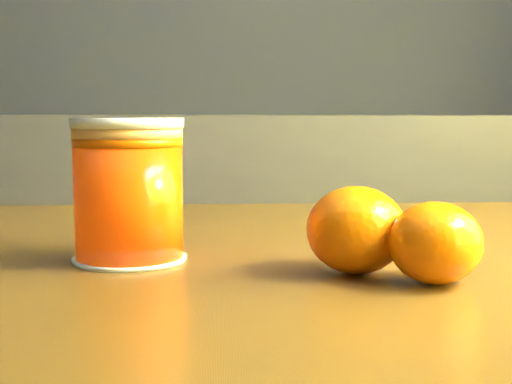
# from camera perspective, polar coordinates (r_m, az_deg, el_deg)

# --- Properties ---
(kitchen_counter) EXTENTS (3.15, 0.60, 0.90)m
(kitchen_counter) POSITION_cam_1_polar(r_m,az_deg,el_deg) (2.25, -18.64, -5.67)
(kitchen_counter) COLOR #525257
(kitchen_counter) RESTS_ON ground
(juice_glass) EXTENTS (0.08, 0.08, 0.10)m
(juice_glass) POSITION_cam_1_polar(r_m,az_deg,el_deg) (0.53, -10.15, 0.09)
(juice_glass) COLOR #FE4205
(juice_glass) RESTS_ON table
(orange_front) EXTENTS (0.09, 0.09, 0.06)m
(orange_front) POSITION_cam_1_polar(r_m,az_deg,el_deg) (0.49, 8.02, -3.01)
(orange_front) COLOR orange
(orange_front) RESTS_ON table
(orange_back) EXTENTS (0.08, 0.08, 0.05)m
(orange_back) POSITION_cam_1_polar(r_m,az_deg,el_deg) (0.47, 14.15, -3.96)
(orange_back) COLOR orange
(orange_back) RESTS_ON table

